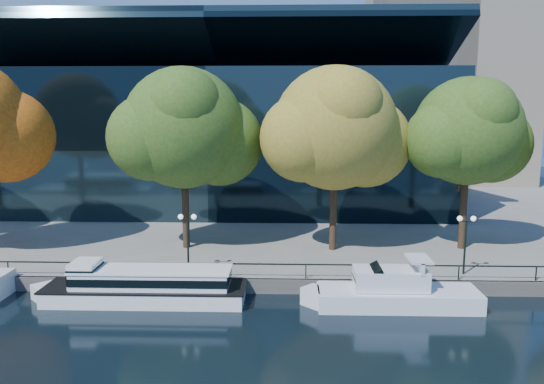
{
  "coord_description": "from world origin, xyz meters",
  "views": [
    {
      "loc": [
        3.8,
        -30.49,
        12.23
      ],
      "look_at": [
        2.61,
        8.0,
        6.02
      ],
      "focal_mm": 35.0,
      "sensor_mm": 36.0,
      "label": 1
    }
  ],
  "objects_px": {
    "tree_2": "(186,130)",
    "tree_3": "(337,131)",
    "tour_boat": "(140,285)",
    "lamp_2": "(466,231)",
    "cruiser_near": "(391,292)",
    "lamp_1": "(188,229)",
    "tree_4": "(470,134)"
  },
  "relations": [
    {
      "from": "tree_2",
      "to": "tree_3",
      "type": "xyz_separation_m",
      "value": [
        11.75,
        -0.26,
        -0.0
      ]
    },
    {
      "from": "tour_boat",
      "to": "lamp_2",
      "type": "height_order",
      "value": "lamp_2"
    },
    {
      "from": "tour_boat",
      "to": "cruiser_near",
      "type": "xyz_separation_m",
      "value": [
        15.67,
        -0.39,
        -0.14
      ]
    },
    {
      "from": "tree_2",
      "to": "lamp_1",
      "type": "relative_size",
      "value": 3.56
    },
    {
      "from": "cruiser_near",
      "to": "lamp_1",
      "type": "bearing_deg",
      "value": 164.67
    },
    {
      "from": "cruiser_near",
      "to": "lamp_2",
      "type": "xyz_separation_m",
      "value": [
        5.58,
        3.62,
        3.0
      ]
    },
    {
      "from": "tree_4",
      "to": "tree_2",
      "type": "bearing_deg",
      "value": -178.9
    },
    {
      "from": "cruiser_near",
      "to": "lamp_1",
      "type": "relative_size",
      "value": 2.71
    },
    {
      "from": "tree_2",
      "to": "lamp_1",
      "type": "distance_m",
      "value": 9.05
    },
    {
      "from": "tour_boat",
      "to": "tree_4",
      "type": "bearing_deg",
      "value": 22.96
    },
    {
      "from": "tree_3",
      "to": "tree_4",
      "type": "distance_m",
      "value": 10.37
    },
    {
      "from": "tour_boat",
      "to": "lamp_1",
      "type": "xyz_separation_m",
      "value": [
        2.48,
        3.23,
        2.86
      ]
    },
    {
      "from": "tour_boat",
      "to": "tree_2",
      "type": "distance_m",
      "value": 13.35
    },
    {
      "from": "tree_4",
      "to": "lamp_1",
      "type": "height_order",
      "value": "tree_4"
    },
    {
      "from": "tour_boat",
      "to": "lamp_1",
      "type": "bearing_deg",
      "value": 52.45
    },
    {
      "from": "tree_3",
      "to": "tree_2",
      "type": "bearing_deg",
      "value": 178.75
    },
    {
      "from": "cruiser_near",
      "to": "tree_4",
      "type": "bearing_deg",
      "value": 53.05
    },
    {
      "from": "tree_4",
      "to": "lamp_2",
      "type": "bearing_deg",
      "value": -107.96
    },
    {
      "from": "tree_3",
      "to": "tour_boat",
      "type": "bearing_deg",
      "value": -144.76
    },
    {
      "from": "tree_4",
      "to": "lamp_1",
      "type": "relative_size",
      "value": 3.36
    },
    {
      "from": "tree_2",
      "to": "lamp_1",
      "type": "xyz_separation_m",
      "value": [
        1.15,
        -6.27,
        -6.42
      ]
    },
    {
      "from": "tour_boat",
      "to": "tree_4",
      "type": "xyz_separation_m",
      "value": [
        23.42,
        9.92,
        9.05
      ]
    },
    {
      "from": "lamp_2",
      "to": "tour_boat",
      "type": "bearing_deg",
      "value": -171.36
    },
    {
      "from": "tree_3",
      "to": "tree_4",
      "type": "xyz_separation_m",
      "value": [
        10.34,
        0.68,
        -0.23
      ]
    },
    {
      "from": "tree_4",
      "to": "lamp_2",
      "type": "height_order",
      "value": "tree_4"
    },
    {
      "from": "cruiser_near",
      "to": "tree_3",
      "type": "relative_size",
      "value": 0.76
    },
    {
      "from": "tour_boat",
      "to": "lamp_2",
      "type": "bearing_deg",
      "value": 8.64
    },
    {
      "from": "tree_2",
      "to": "lamp_2",
      "type": "bearing_deg",
      "value": -17.47
    },
    {
      "from": "lamp_1",
      "to": "tree_2",
      "type": "bearing_deg",
      "value": 100.38
    },
    {
      "from": "cruiser_near",
      "to": "tree_2",
      "type": "xyz_separation_m",
      "value": [
        -14.34,
        9.89,
        9.41
      ]
    },
    {
      "from": "cruiser_near",
      "to": "lamp_2",
      "type": "distance_m",
      "value": 7.3
    },
    {
      "from": "lamp_2",
      "to": "cruiser_near",
      "type": "bearing_deg",
      "value": -147.07
    }
  ]
}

